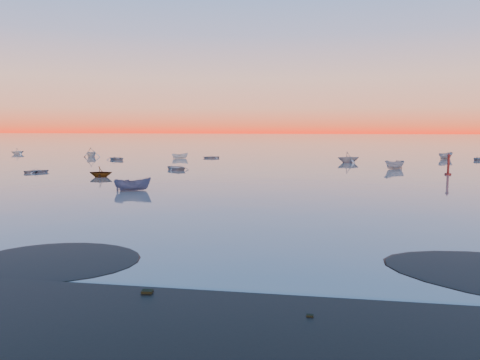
# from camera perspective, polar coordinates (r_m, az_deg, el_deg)

# --- Properties ---
(ground) EXTENTS (600.00, 600.00, 0.00)m
(ground) POSITION_cam_1_polar(r_m,az_deg,el_deg) (120.87, 4.15, 3.48)
(ground) COLOR #6F645D
(ground) RESTS_ON ground
(mud_lobes) EXTENTS (140.00, 6.00, 0.07)m
(mud_lobes) POSITION_cam_1_polar(r_m,az_deg,el_deg) (23.11, -20.27, -9.95)
(mud_lobes) COLOR black
(mud_lobes) RESTS_ON ground
(moored_fleet) EXTENTS (124.00, 58.00, 1.20)m
(moored_fleet) POSITION_cam_1_polar(r_m,az_deg,el_deg) (74.31, 0.77, 1.58)
(moored_fleet) COLOR silver
(moored_fleet) RESTS_ON ground
(boat_near_center) EXTENTS (2.70, 4.01, 1.28)m
(boat_near_center) POSITION_cam_1_polar(r_m,az_deg,el_deg) (48.25, -12.94, -1.27)
(boat_near_center) COLOR #39486E
(boat_near_center) RESTS_ON ground
(channel_marker) EXTENTS (0.85, 0.85, 3.03)m
(channel_marker) POSITION_cam_1_polar(r_m,az_deg,el_deg) (68.47, 24.05, 1.60)
(channel_marker) COLOR #4F1311
(channel_marker) RESTS_ON ground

